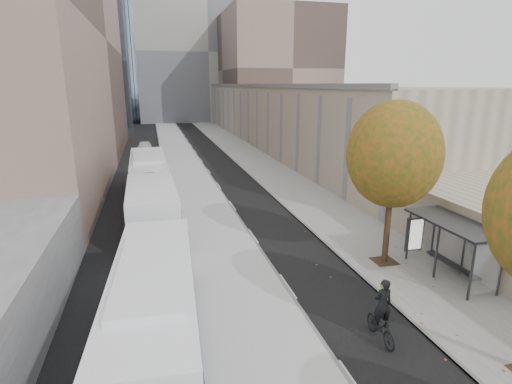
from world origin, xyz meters
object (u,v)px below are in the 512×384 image
object	(u,v)px
cyclist	(381,318)
distant_car	(145,147)
bus_shelter	(457,231)
bus_far	(150,186)

from	to	relation	value
cyclist	distant_car	xyz separation A→B (m)	(-7.96, 40.91, -0.11)
bus_shelter	bus_far	distance (m)	18.73
bus_far	cyclist	world-z (taller)	bus_far
bus_shelter	cyclist	world-z (taller)	bus_shelter
bus_shelter	bus_far	size ratio (longest dim) A/B	0.25
bus_far	bus_shelter	bearing A→B (deg)	-47.83
bus_shelter	distant_car	size ratio (longest dim) A/B	1.03
bus_far	distant_car	world-z (taller)	bus_far
bus_far	distant_car	size ratio (longest dim) A/B	4.19
bus_shelter	distant_car	bearing A→B (deg)	109.74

